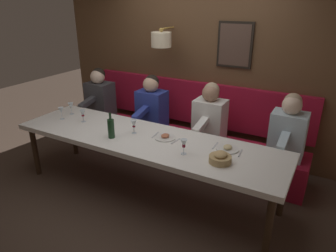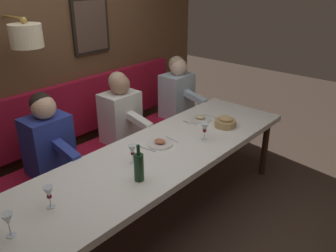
{
  "view_description": "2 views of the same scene",
  "coord_description": "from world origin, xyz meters",
  "px_view_note": "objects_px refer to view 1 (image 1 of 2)",
  "views": [
    {
      "loc": [
        -2.71,
        -1.82,
        2.22
      ],
      "look_at": [
        0.05,
        -0.28,
        0.92
      ],
      "focal_mm": 33.22,
      "sensor_mm": 36.0,
      "label": 1
    },
    {
      "loc": [
        -1.85,
        1.92,
        2.21
      ],
      "look_at": [
        0.05,
        -0.28,
        0.92
      ],
      "focal_mm": 37.41,
      "sensor_mm": 36.0,
      "label": 2
    }
  ],
  "objects_px": {
    "diner_middle": "(152,104)",
    "wine_bottle": "(111,128)",
    "diner_nearest": "(288,129)",
    "diner_far": "(100,95)",
    "bread_bowl": "(220,158)",
    "wine_glass_2": "(134,124)",
    "wine_glass_1": "(71,106)",
    "dining_table": "(145,142)",
    "wine_glass_3": "(83,113)",
    "diner_near": "(210,115)",
    "wine_glass_4": "(61,111)",
    "wine_glass_0": "(184,144)"
  },
  "relations": [
    {
      "from": "wine_glass_3",
      "to": "bread_bowl",
      "type": "distance_m",
      "value": 1.94
    },
    {
      "from": "diner_middle",
      "to": "wine_bottle",
      "type": "height_order",
      "value": "diner_middle"
    },
    {
      "from": "wine_glass_3",
      "to": "bread_bowl",
      "type": "xyz_separation_m",
      "value": [
        -0.17,
        -1.93,
        -0.07
      ]
    },
    {
      "from": "diner_far",
      "to": "wine_glass_3",
      "type": "distance_m",
      "value": 0.97
    },
    {
      "from": "wine_glass_2",
      "to": "wine_glass_3",
      "type": "height_order",
      "value": "same"
    },
    {
      "from": "diner_nearest",
      "to": "diner_near",
      "type": "bearing_deg",
      "value": 90.0
    },
    {
      "from": "diner_nearest",
      "to": "wine_glass_4",
      "type": "height_order",
      "value": "diner_nearest"
    },
    {
      "from": "dining_table",
      "to": "diner_near",
      "type": "bearing_deg",
      "value": -26.53
    },
    {
      "from": "diner_near",
      "to": "diner_middle",
      "type": "xyz_separation_m",
      "value": [
        0.0,
        0.9,
        0.0
      ]
    },
    {
      "from": "diner_middle",
      "to": "wine_glass_4",
      "type": "xyz_separation_m",
      "value": [
        -0.92,
        0.82,
        0.04
      ]
    },
    {
      "from": "wine_glass_3",
      "to": "wine_bottle",
      "type": "xyz_separation_m",
      "value": [
        -0.21,
        -0.63,
        0.0
      ]
    },
    {
      "from": "diner_near",
      "to": "wine_glass_0",
      "type": "distance_m",
      "value": 1.04
    },
    {
      "from": "wine_glass_4",
      "to": "bread_bowl",
      "type": "distance_m",
      "value": 2.25
    },
    {
      "from": "wine_glass_1",
      "to": "wine_glass_3",
      "type": "xyz_separation_m",
      "value": [
        -0.14,
        -0.34,
        -0.0
      ]
    },
    {
      "from": "wine_glass_2",
      "to": "wine_bottle",
      "type": "relative_size",
      "value": 0.55
    },
    {
      "from": "bread_bowl",
      "to": "wine_glass_2",
      "type": "bearing_deg",
      "value": 81.02
    },
    {
      "from": "diner_nearest",
      "to": "bread_bowl",
      "type": "relative_size",
      "value": 3.6
    },
    {
      "from": "wine_bottle",
      "to": "diner_far",
      "type": "bearing_deg",
      "value": 45.59
    },
    {
      "from": "wine_glass_1",
      "to": "wine_glass_3",
      "type": "height_order",
      "value": "same"
    },
    {
      "from": "wine_glass_0",
      "to": "wine_bottle",
      "type": "distance_m",
      "value": 0.91
    },
    {
      "from": "wine_glass_0",
      "to": "wine_bottle",
      "type": "relative_size",
      "value": 0.55
    },
    {
      "from": "dining_table",
      "to": "wine_bottle",
      "type": "xyz_separation_m",
      "value": [
        -0.19,
        0.33,
        0.17
      ]
    },
    {
      "from": "dining_table",
      "to": "diner_far",
      "type": "height_order",
      "value": "diner_far"
    },
    {
      "from": "diner_middle",
      "to": "diner_far",
      "type": "relative_size",
      "value": 1.0
    },
    {
      "from": "dining_table",
      "to": "diner_far",
      "type": "relative_size",
      "value": 4.1
    },
    {
      "from": "diner_nearest",
      "to": "wine_glass_1",
      "type": "xyz_separation_m",
      "value": [
        -0.72,
        2.73,
        0.04
      ]
    },
    {
      "from": "wine_glass_1",
      "to": "wine_bottle",
      "type": "xyz_separation_m",
      "value": [
        -0.35,
        -0.98,
        -0.0
      ]
    },
    {
      "from": "diner_nearest",
      "to": "diner_far",
      "type": "height_order",
      "value": "same"
    },
    {
      "from": "wine_glass_3",
      "to": "wine_glass_4",
      "type": "distance_m",
      "value": 0.32
    },
    {
      "from": "wine_glass_0",
      "to": "wine_bottle",
      "type": "xyz_separation_m",
      "value": [
        -0.04,
        0.91,
        0.0
      ]
    },
    {
      "from": "dining_table",
      "to": "wine_glass_4",
      "type": "distance_m",
      "value": 1.29
    },
    {
      "from": "diner_middle",
      "to": "diner_far",
      "type": "distance_m",
      "value": 0.97
    },
    {
      "from": "wine_glass_2",
      "to": "wine_glass_3",
      "type": "bearing_deg",
      "value": 91.1
    },
    {
      "from": "diner_near",
      "to": "diner_far",
      "type": "xyz_separation_m",
      "value": [
        0.0,
        1.86,
        0.0
      ]
    },
    {
      "from": "diner_far",
      "to": "wine_bottle",
      "type": "xyz_separation_m",
      "value": [
        -1.07,
        -1.09,
        0.04
      ]
    },
    {
      "from": "wine_glass_1",
      "to": "bread_bowl",
      "type": "relative_size",
      "value": 0.75
    },
    {
      "from": "wine_glass_2",
      "to": "bread_bowl",
      "type": "bearing_deg",
      "value": -98.98
    },
    {
      "from": "diner_nearest",
      "to": "bread_bowl",
      "type": "bearing_deg",
      "value": 155.77
    },
    {
      "from": "wine_glass_2",
      "to": "wine_glass_1",
      "type": "bearing_deg",
      "value": 83.91
    },
    {
      "from": "diner_near",
      "to": "diner_middle",
      "type": "bearing_deg",
      "value": 90.0
    },
    {
      "from": "diner_nearest",
      "to": "diner_far",
      "type": "xyz_separation_m",
      "value": [
        0.0,
        2.85,
        0.0
      ]
    },
    {
      "from": "diner_middle",
      "to": "wine_glass_3",
      "type": "relative_size",
      "value": 4.82
    },
    {
      "from": "wine_bottle",
      "to": "wine_glass_0",
      "type": "bearing_deg",
      "value": -87.68
    },
    {
      "from": "dining_table",
      "to": "wine_glass_2",
      "type": "height_order",
      "value": "wine_glass_2"
    },
    {
      "from": "wine_glass_1",
      "to": "wine_glass_3",
      "type": "distance_m",
      "value": 0.37
    },
    {
      "from": "wine_bottle",
      "to": "wine_glass_2",
      "type": "bearing_deg",
      "value": -33.68
    },
    {
      "from": "diner_middle",
      "to": "wine_glass_4",
      "type": "relative_size",
      "value": 4.82
    },
    {
      "from": "wine_glass_0",
      "to": "wine_glass_3",
      "type": "distance_m",
      "value": 1.55
    },
    {
      "from": "wine_glass_4",
      "to": "bread_bowl",
      "type": "xyz_separation_m",
      "value": [
        -0.1,
        -2.24,
        -0.07
      ]
    },
    {
      "from": "diner_near",
      "to": "wine_glass_4",
      "type": "height_order",
      "value": "diner_near"
    }
  ]
}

